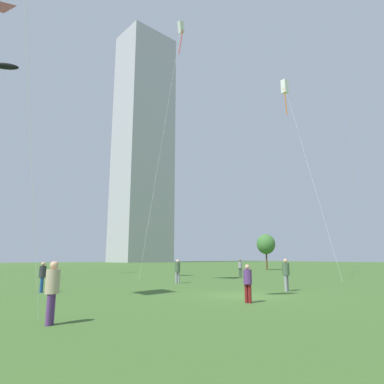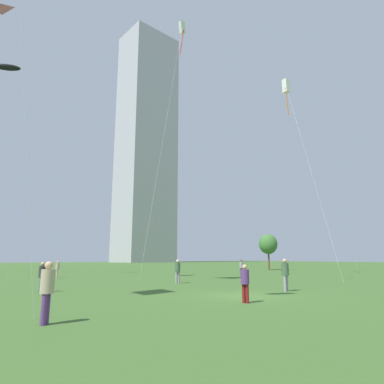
# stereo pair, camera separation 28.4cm
# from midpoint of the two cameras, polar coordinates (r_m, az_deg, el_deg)

# --- Properties ---
(ground) EXTENTS (280.00, 280.00, 0.00)m
(ground) POSITION_cam_midpoint_polar(r_m,az_deg,el_deg) (18.08, 9.16, -17.05)
(ground) COLOR #3D6028
(person_standing_0) EXTENTS (0.41, 0.41, 1.86)m
(person_standing_0) POSITION_cam_midpoint_polar(r_m,az_deg,el_deg) (21.03, 15.93, -12.98)
(person_standing_0) COLOR gray
(person_standing_0) RESTS_ON ground
(person_standing_1) EXTENTS (0.37, 0.37, 1.68)m
(person_standing_1) POSITION_cam_midpoint_polar(r_m,az_deg,el_deg) (21.40, -23.77, -12.72)
(person_standing_1) COLOR #1E478C
(person_standing_1) RESTS_ON ground
(person_standing_2) EXTENTS (0.40, 0.40, 1.79)m
(person_standing_2) POSITION_cam_midpoint_polar(r_m,az_deg,el_deg) (26.45, -2.15, -13.01)
(person_standing_2) COLOR gray
(person_standing_2) RESTS_ON ground
(person_standing_3) EXTENTS (0.36, 0.36, 1.63)m
(person_standing_3) POSITION_cam_midpoint_polar(r_m,az_deg,el_deg) (15.27, 9.55, -14.62)
(person_standing_3) COLOR maroon
(person_standing_3) RESTS_ON ground
(person_standing_4) EXTENTS (0.39, 0.39, 1.76)m
(person_standing_4) POSITION_cam_midpoint_polar(r_m,az_deg,el_deg) (35.86, 8.60, -12.42)
(person_standing_4) COLOR #3F593F
(person_standing_4) RESTS_ON ground
(person_standing_5) EXTENTS (0.40, 0.40, 1.81)m
(person_standing_5) POSITION_cam_midpoint_polar(r_m,az_deg,el_deg) (11.13, -22.69, -14.75)
(person_standing_5) COLOR #593372
(person_standing_5) RESTS_ON ground
(person_standing_6) EXTENTS (0.36, 0.36, 1.62)m
(person_standing_6) POSITION_cam_midpoint_polar(r_m,az_deg,el_deg) (35.49, -21.67, -11.92)
(person_standing_6) COLOR tan
(person_standing_6) RESTS_ON ground
(kite_flying_0) EXTENTS (4.78, 8.44, 22.49)m
(kite_flying_0) POSITION_cam_midpoint_polar(r_m,az_deg,el_deg) (42.56, 15.88, 16.77)
(kite_flying_0) COLOR silver
(kite_flying_0) RESTS_ON ground
(kite_flying_2) EXTENTS (2.81, 3.94, 23.27)m
(kite_flying_2) POSITION_cam_midpoint_polar(r_m,az_deg,el_deg) (44.56, -28.69, 18.05)
(kite_flying_2) COLOR silver
(kite_flying_2) RESTS_ON ground
(kite_flying_6) EXTENTS (8.26, 6.33, 32.27)m
(kite_flying_6) POSITION_cam_midpoint_polar(r_m,az_deg,el_deg) (48.57, -1.55, 25.92)
(kite_flying_6) COLOR silver
(kite_flying_6) RESTS_ON ground
(park_tree_2) EXTENTS (2.96, 2.96, 5.72)m
(park_tree_2) POSITION_cam_midpoint_polar(r_m,az_deg,el_deg) (56.64, 12.95, -8.63)
(park_tree_2) COLOR brown
(park_tree_2) RESTS_ON ground
(distant_highrise_0) EXTENTS (25.51, 21.21, 108.16)m
(distant_highrise_0) POSITION_cam_midpoint_polar(r_m,az_deg,el_deg) (159.47, -7.71, 8.10)
(distant_highrise_0) COLOR #A8A8AD
(distant_highrise_0) RESTS_ON ground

